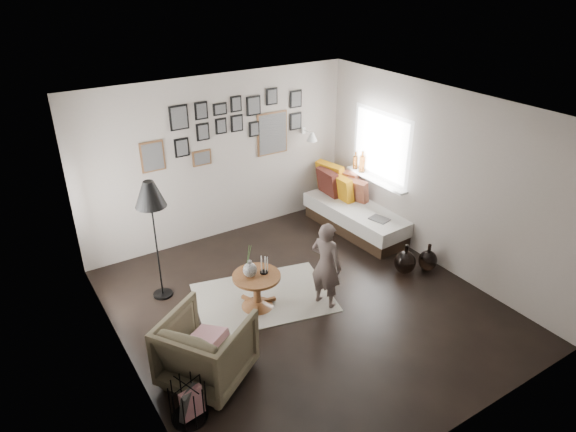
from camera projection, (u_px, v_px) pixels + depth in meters
ground at (305, 306)px, 6.74m from camera, size 4.80×4.80×0.00m
wall_back at (220, 159)px, 7.96m from camera, size 4.50×0.00×4.50m
wall_front at (467, 326)px, 4.35m from camera, size 4.50×0.00×4.50m
wall_left at (120, 274)px, 5.08m from camera, size 0.00×4.80×4.80m
wall_right at (438, 179)px, 7.24m from camera, size 0.00×4.80×4.80m
ceiling at (309, 112)px, 5.57m from camera, size 4.80×4.80×0.00m
door_left at (95, 244)px, 6.10m from camera, size 0.00×2.14×2.14m
window_right at (370, 174)px, 8.38m from camera, size 0.15×1.32×1.30m
gallery_wall at (235, 128)px, 7.89m from camera, size 2.74×0.03×1.08m
wall_sconce at (311, 136)px, 8.43m from camera, size 0.18×0.36×0.16m
rug at (263, 297)px, 6.90m from camera, size 2.02×1.63×0.01m
pedestal_table at (257, 292)px, 6.63m from camera, size 0.62×0.62×0.49m
vase at (250, 267)px, 6.43m from camera, size 0.18×0.18×0.44m
candles at (264, 265)px, 6.52m from camera, size 0.11×0.11×0.23m
daybed at (355, 211)px, 8.58m from camera, size 0.96×2.03×0.95m
magazine_on_daybed at (379, 219)px, 8.00m from camera, size 0.28×0.33×0.02m
armchair at (206, 349)px, 5.43m from camera, size 1.18×1.17×0.78m
armchair_cushion at (206, 339)px, 5.45m from camera, size 0.49×0.50×0.16m
floor_lamp at (150, 199)px, 6.31m from camera, size 0.39×0.39×1.67m
magazine_basket at (188, 402)px, 5.02m from camera, size 0.44×0.44×0.43m
demijohn_large at (405, 262)px, 7.38m from camera, size 0.31×0.31×0.46m
demijohn_small at (428, 260)px, 7.46m from camera, size 0.27×0.27×0.42m
child at (326, 265)px, 6.53m from camera, size 0.42×0.51×1.19m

